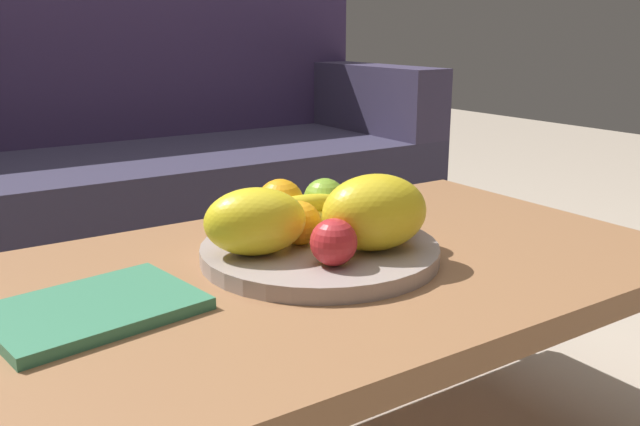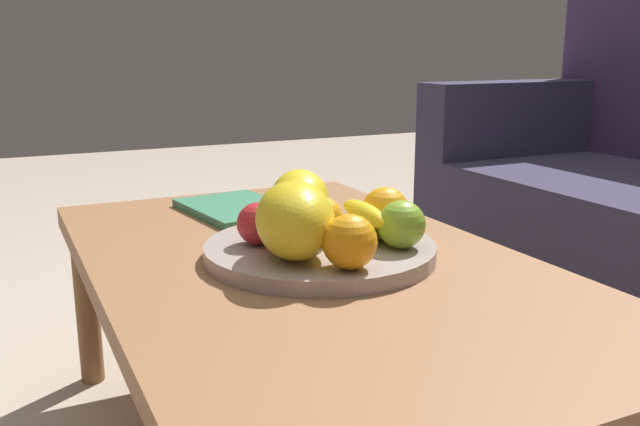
% 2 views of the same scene
% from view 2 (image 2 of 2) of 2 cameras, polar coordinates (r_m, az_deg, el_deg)
% --- Properties ---
extents(coffee_table, '(1.13, 0.66, 0.39)m').
position_cam_2_polar(coffee_table, '(1.12, -0.86, -5.86)').
color(coffee_table, '#94633F').
rests_on(coffee_table, ground_plane).
extents(fruit_bowl, '(0.37, 0.37, 0.03)m').
position_cam_2_polar(fruit_bowl, '(1.11, 0.00, -3.14)').
color(fruit_bowl, '#A2928D').
rests_on(fruit_bowl, coffee_table).
extents(melon_large_front, '(0.19, 0.15, 0.12)m').
position_cam_2_polar(melon_large_front, '(1.01, -2.09, -0.60)').
color(melon_large_front, yellow).
rests_on(melon_large_front, fruit_bowl).
extents(melon_smaller_beside, '(0.18, 0.15, 0.10)m').
position_cam_2_polar(melon_smaller_beside, '(1.19, -1.68, 1.18)').
color(melon_smaller_beside, yellow).
rests_on(melon_smaller_beside, fruit_bowl).
extents(orange_front, '(0.07, 0.07, 0.07)m').
position_cam_2_polar(orange_front, '(1.13, 0.15, -0.37)').
color(orange_front, orange).
rests_on(orange_front, fruit_bowl).
extents(orange_left, '(0.08, 0.08, 0.08)m').
position_cam_2_polar(orange_left, '(1.15, 5.42, 0.17)').
color(orange_left, orange).
rests_on(orange_left, fruit_bowl).
extents(orange_right, '(0.08, 0.08, 0.08)m').
position_cam_2_polar(orange_right, '(0.97, 2.39, -2.42)').
color(orange_right, orange).
rests_on(orange_right, fruit_bowl).
extents(apple_front, '(0.08, 0.08, 0.08)m').
position_cam_2_polar(apple_front, '(1.08, 6.79, -0.96)').
color(apple_front, '#78A82D').
rests_on(apple_front, fruit_bowl).
extents(apple_left, '(0.07, 0.07, 0.07)m').
position_cam_2_polar(apple_left, '(1.09, -5.18, -0.88)').
color(apple_left, red).
rests_on(apple_left, fruit_bowl).
extents(banana_bunch, '(0.16, 0.13, 0.06)m').
position_cam_2_polar(banana_bunch, '(1.12, 3.81, -0.94)').
color(banana_bunch, yellow).
rests_on(banana_bunch, fruit_bowl).
extents(magazine, '(0.27, 0.22, 0.02)m').
position_cam_2_polar(magazine, '(1.42, -7.05, 0.36)').
color(magazine, '#3A805D').
rests_on(magazine, coffee_table).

